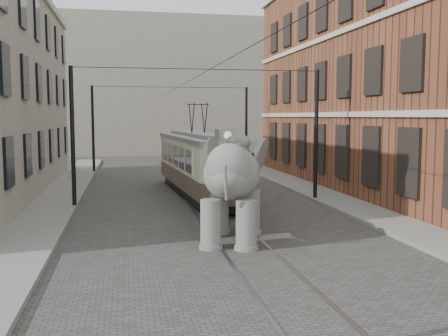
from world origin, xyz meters
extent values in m
plane|color=#474441|center=(0.00, 0.00, 0.00)|extent=(120.00, 120.00, 0.00)
cube|color=slate|center=(6.00, 0.00, 0.07)|extent=(2.00, 60.00, 0.15)
cube|color=slate|center=(-6.50, 0.00, 0.07)|extent=(2.00, 60.00, 0.15)
cube|color=brown|center=(11.00, 9.00, 6.00)|extent=(8.00, 26.00, 12.00)
cube|color=gray|center=(0.00, 40.00, 7.00)|extent=(28.00, 10.00, 14.00)
camera|label=1|loc=(-3.40, -16.52, 3.89)|focal=41.42mm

